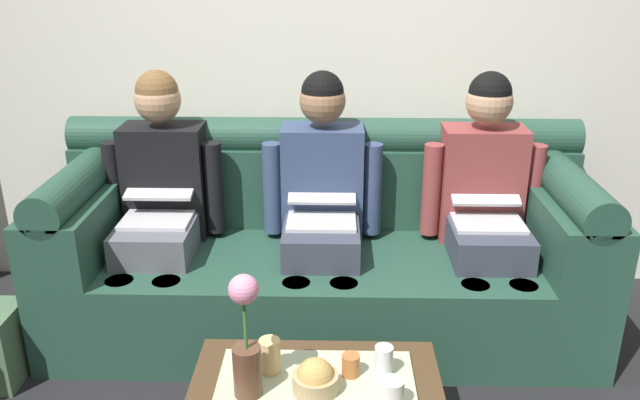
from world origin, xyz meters
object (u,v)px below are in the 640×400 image
(flower_vase, at_px, (246,342))
(cup_far_left, at_px, (351,365))
(snack_bowl, at_px, (317,379))
(cup_near_left, at_px, (270,356))
(person_left, at_px, (161,195))
(cup_far_center, at_px, (384,360))
(cup_near_right, at_px, (392,393))
(couch, at_px, (322,253))
(person_middle, at_px, (322,197))
(person_right, at_px, (485,198))
(coffee_table, at_px, (316,396))

(flower_vase, xyz_separation_m, cup_far_left, (0.34, 0.11, -0.16))
(snack_bowl, relative_size, cup_far_left, 1.96)
(cup_near_left, bearing_deg, person_left, 122.98)
(person_left, distance_m, cup_far_center, 1.36)
(cup_near_right, relative_size, cup_far_center, 0.87)
(couch, relative_size, cup_far_center, 23.14)
(person_left, height_order, cup_near_left, person_left)
(person_middle, distance_m, snack_bowl, 1.04)
(cup_near_right, height_order, cup_far_left, cup_near_right)
(snack_bowl, relative_size, cup_near_right, 1.65)
(snack_bowl, bearing_deg, person_left, 126.72)
(flower_vase, bearing_deg, person_middle, 77.90)
(cup_near_left, bearing_deg, person_right, 44.94)
(person_left, bearing_deg, flower_vase, -62.83)
(couch, height_order, person_right, person_right)
(cup_near_right, relative_size, cup_far_left, 1.19)
(flower_vase, distance_m, cup_near_left, 0.19)
(coffee_table, relative_size, flower_vase, 1.97)
(person_right, distance_m, cup_far_center, 1.08)
(coffee_table, distance_m, flower_vase, 0.34)
(coffee_table, height_order, cup_near_left, cup_near_left)
(snack_bowl, bearing_deg, cup_near_right, -15.17)
(coffee_table, relative_size, snack_bowl, 5.59)
(person_middle, xyz_separation_m, coffee_table, (0.00, -0.97, -0.36))
(person_right, height_order, cup_near_right, person_right)
(cup_near_right, bearing_deg, couch, 102.92)
(cup_far_center, bearing_deg, person_left, 137.02)
(cup_far_left, bearing_deg, person_left, 133.24)
(cup_near_right, bearing_deg, flower_vase, 174.35)
(flower_vase, relative_size, cup_far_left, 5.56)
(person_middle, bearing_deg, coffee_table, -90.00)
(cup_near_right, bearing_deg, cup_far_left, 130.20)
(coffee_table, xyz_separation_m, cup_near_left, (-0.16, 0.06, 0.12))
(cup_near_left, bearing_deg, cup_far_center, -0.87)
(person_left, xyz_separation_m, flower_vase, (0.53, -1.03, -0.11))
(cup_near_right, bearing_deg, coffee_table, 156.74)
(person_middle, relative_size, cup_far_left, 15.58)
(couch, xyz_separation_m, flower_vase, (-0.22, -1.03, 0.19))
(person_right, bearing_deg, coffee_table, -127.69)
(coffee_table, bearing_deg, person_left, 127.70)
(person_middle, xyz_separation_m, flower_vase, (-0.22, -1.03, -0.11))
(flower_vase, bearing_deg, couch, 77.96)
(person_left, bearing_deg, snack_bowl, -53.28)
(couch, bearing_deg, cup_far_left, -82.73)
(person_right, distance_m, snack_bowl, 1.28)
(cup_far_center, distance_m, cup_far_left, 0.11)
(couch, bearing_deg, coffee_table, -90.00)
(cup_far_center, bearing_deg, cup_near_right, -84.02)
(person_left, relative_size, person_middle, 1.00)
(person_middle, bearing_deg, couch, 90.00)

